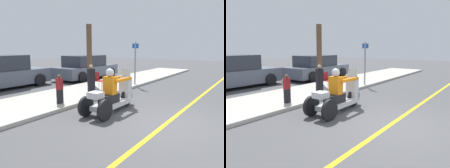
{
  "view_description": "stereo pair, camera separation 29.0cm",
  "coord_description": "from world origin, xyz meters",
  "views": [
    {
      "loc": [
        -5.56,
        -1.99,
        2.07
      ],
      "look_at": [
        0.08,
        1.87,
        0.91
      ],
      "focal_mm": 35.0,
      "sensor_mm": 36.0,
      "label": 1
    },
    {
      "loc": [
        -5.39,
        -2.23,
        2.07
      ],
      "look_at": [
        0.08,
        1.87,
        0.91
      ],
      "focal_mm": 35.0,
      "sensor_mm": 36.0,
      "label": 2
    }
  ],
  "objects": [
    {
      "name": "lane_stripe",
      "position": [
        0.08,
        0.0,
        0.0
      ],
      "size": [
        24.0,
        0.12,
        0.01
      ],
      "color": "gold",
      "rests_on": "ground"
    },
    {
      "name": "motorcycle_trike",
      "position": [
        0.09,
        1.87,
        0.5
      ],
      "size": [
        2.42,
        0.81,
        1.42
      ],
      "color": "black",
      "rests_on": "ground"
    },
    {
      "name": "parked_car_lot_far",
      "position": [
        5.3,
        7.49,
        0.72
      ],
      "size": [
        4.61,
        2.03,
        1.53
      ],
      "color": "slate",
      "rests_on": "ground"
    },
    {
      "name": "street_sign",
      "position": [
        4.53,
        3.45,
        1.32
      ],
      "size": [
        0.08,
        0.36,
        2.2
      ],
      "color": "gray",
      "rests_on": "sidewalk_strip"
    },
    {
      "name": "spectator_by_tree",
      "position": [
        1.34,
        3.78,
        0.71
      ],
      "size": [
        0.33,
        0.25,
        1.23
      ],
      "color": "black",
      "rests_on": "sidewalk_strip"
    },
    {
      "name": "ground_plane",
      "position": [
        0.0,
        0.0,
        0.0
      ],
      "size": [
        60.0,
        60.0,
        0.0
      ],
      "primitive_type": "plane",
      "color": "#4C4C4F"
    },
    {
      "name": "spectator_end_of_line",
      "position": [
        -0.45,
        3.72,
        0.61
      ],
      "size": [
        0.27,
        0.2,
        1.02
      ],
      "color": "black",
      "rests_on": "sidewalk_strip"
    },
    {
      "name": "tree_trunk",
      "position": [
        3.35,
        5.56,
        1.68
      ],
      "size": [
        0.28,
        0.28,
        3.11
      ],
      "color": "brown",
      "rests_on": "sidewalk_strip"
    },
    {
      "name": "sidewalk_strip",
      "position": [
        0.0,
        4.6,
        0.06
      ],
      "size": [
        28.0,
        2.8,
        0.12
      ],
      "color": "#B2ADA3",
      "rests_on": "ground"
    },
    {
      "name": "parked_car_lot_left",
      "position": [
        0.27,
        8.6,
        0.78
      ],
      "size": [
        4.47,
        1.93,
        1.66
      ],
      "color": "slate",
      "rests_on": "ground"
    },
    {
      "name": "folding_chair_curbside",
      "position": [
        2.13,
        4.02,
        0.62
      ],
      "size": [
        0.49,
        0.49,
        0.82
      ],
      "color": "#A5A8AD",
      "rests_on": "sidewalk_strip"
    }
  ]
}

